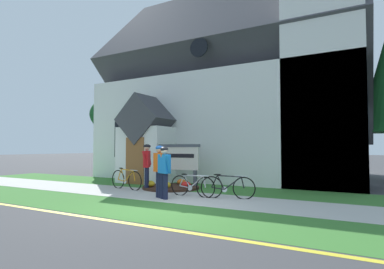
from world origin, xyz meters
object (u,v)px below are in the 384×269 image
(church_sign, at_px, (179,159))
(yard_deciduous_tree, at_px, (127,115))
(cyclist_in_green_jersey, at_px, (164,169))
(bicycle_white, at_px, (192,186))
(bicycle_silver, at_px, (227,187))
(cyclist_in_red_jersey, at_px, (147,163))
(cyclist_in_blue_jersey, at_px, (159,167))
(bicycle_black, at_px, (126,179))

(church_sign, relative_size, yard_deciduous_tree, 0.38)
(cyclist_in_green_jersey, bearing_deg, bicycle_white, 61.07)
(bicycle_white, bearing_deg, bicycle_silver, 8.68)
(cyclist_in_red_jersey, bearing_deg, bicycle_silver, -6.15)
(cyclist_in_blue_jersey, xyz_separation_m, yard_deciduous_tree, (-7.57, 7.12, 2.75))
(bicycle_white, height_order, cyclist_in_green_jersey, cyclist_in_green_jersey)
(yard_deciduous_tree, bearing_deg, bicycle_black, -49.09)
(cyclist_in_blue_jersey, distance_m, cyclist_in_red_jersey, 2.00)
(cyclist_in_red_jersey, bearing_deg, cyclist_in_green_jersey, -39.21)
(church_sign, xyz_separation_m, bicycle_silver, (2.91, -1.76, -0.80))
(bicycle_silver, xyz_separation_m, yard_deciduous_tree, (-9.57, 6.18, 3.38))
(bicycle_black, height_order, bicycle_white, bicycle_black)
(bicycle_silver, height_order, cyclist_in_green_jersey, cyclist_in_green_jersey)
(bicycle_white, relative_size, cyclist_in_blue_jersey, 1.00)
(bicycle_white, xyz_separation_m, cyclist_in_blue_jersey, (-0.81, -0.75, 0.64))
(bicycle_black, height_order, cyclist_in_green_jersey, cyclist_in_green_jersey)
(bicycle_black, distance_m, yard_deciduous_tree, 8.67)
(yard_deciduous_tree, bearing_deg, bicycle_white, -37.22)
(church_sign, relative_size, bicycle_black, 1.11)
(bicycle_silver, relative_size, cyclist_in_red_jersey, 0.97)
(bicycle_silver, distance_m, yard_deciduous_tree, 11.89)
(bicycle_white, height_order, cyclist_in_red_jersey, cyclist_in_red_jersey)
(bicycle_black, relative_size, bicycle_white, 1.01)
(bicycle_white, distance_m, cyclist_in_red_jersey, 2.48)
(cyclist_in_red_jersey, distance_m, yard_deciduous_tree, 8.82)
(church_sign, height_order, bicycle_black, church_sign)
(yard_deciduous_tree, bearing_deg, church_sign, -33.56)
(bicycle_black, distance_m, cyclist_in_green_jersey, 2.97)
(cyclist_in_blue_jersey, distance_m, cyclist_in_green_jersey, 0.35)
(cyclist_in_green_jersey, bearing_deg, church_sign, 112.86)
(cyclist_in_green_jersey, height_order, yard_deciduous_tree, yard_deciduous_tree)
(bicycle_white, bearing_deg, bicycle_black, 174.10)
(bicycle_silver, relative_size, bicycle_white, 1.00)
(bicycle_silver, height_order, cyclist_in_red_jersey, cyclist_in_red_jersey)
(church_sign, xyz_separation_m, cyclist_in_red_jersey, (-0.61, -1.38, -0.13))
(bicycle_black, xyz_separation_m, cyclist_in_green_jersey, (2.64, -1.24, 0.58))
(bicycle_silver, bearing_deg, church_sign, 148.81)
(church_sign, height_order, cyclist_in_red_jersey, church_sign)
(church_sign, bearing_deg, cyclist_in_red_jersey, -113.67)
(church_sign, distance_m, bicycle_black, 2.30)
(yard_deciduous_tree, bearing_deg, cyclist_in_green_jersey, -42.77)
(bicycle_silver, relative_size, cyclist_in_green_jersey, 1.03)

